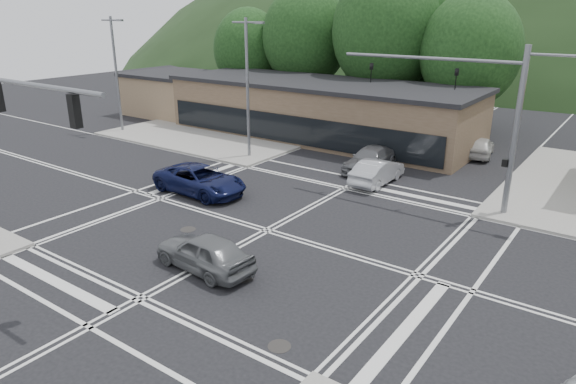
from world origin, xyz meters
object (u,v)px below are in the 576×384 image
Objects in this scene: car_grey_center at (204,252)px; car_northbound at (370,159)px; car_queue_b at (481,147)px; car_queue_a at (377,171)px; car_blue_west at (200,180)px.

car_grey_center reaches higher than car_northbound.
car_northbound is at bearing 47.51° from car_queue_b.
car_northbound is (-4.62, -7.24, 0.02)m from car_queue_b.
car_grey_center is 13.30m from car_queue_a.
car_northbound is at bearing -172.81° from car_grey_center.
car_blue_west is at bearing 48.27° from car_queue_b.
car_blue_west is at bearing 45.39° from car_queue_a.
car_grey_center reaches higher than car_queue_a.
car_blue_west is at bearing -130.02° from car_grey_center.
car_queue_b is (3.12, 9.33, -0.03)m from car_queue_a.
car_grey_center reaches higher than car_queue_b.
car_blue_west reaches higher than car_northbound.
car_queue_a is (7.06, 7.10, -0.04)m from car_blue_west.
car_queue_a is 1.09× the size of car_queue_b.
car_northbound is at bearing -54.09° from car_queue_a.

